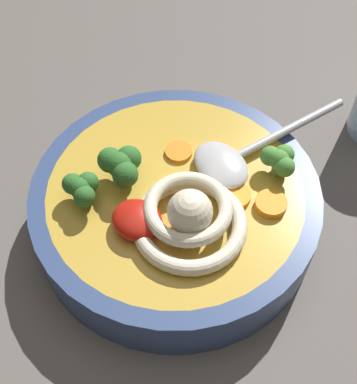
# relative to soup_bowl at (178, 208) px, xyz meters

# --- Properties ---
(table_slab) EXTENTS (1.25, 1.25, 0.04)m
(table_slab) POSITION_rel_soup_bowl_xyz_m (0.00, 0.02, -0.05)
(table_slab) COLOR #5B5651
(table_slab) RESTS_ON ground
(soup_bowl) EXTENTS (0.27, 0.27, 0.05)m
(soup_bowl) POSITION_rel_soup_bowl_xyz_m (0.00, 0.00, 0.00)
(soup_bowl) COLOR #334775
(soup_bowl) RESTS_ON table_slab
(noodle_pile) EXTENTS (0.11, 0.11, 0.04)m
(noodle_pile) POSITION_rel_soup_bowl_xyz_m (-0.03, 0.02, 0.04)
(noodle_pile) COLOR beige
(noodle_pile) RESTS_ON soup_bowl
(soup_spoon) EXTENTS (0.08, 0.17, 0.02)m
(soup_spoon) POSITION_rel_soup_bowl_xyz_m (-0.02, -0.06, 0.03)
(soup_spoon) COLOR #B7B7BC
(soup_spoon) RESTS_ON soup_bowl
(chili_sauce_dollop) EXTENTS (0.04, 0.04, 0.02)m
(chili_sauce_dollop) POSITION_rel_soup_bowl_xyz_m (0.00, 0.05, 0.04)
(chili_sauce_dollop) COLOR #B2190F
(chili_sauce_dollop) RESTS_ON soup_bowl
(broccoli_floret_beside_noodles) EXTENTS (0.04, 0.03, 0.03)m
(broccoli_floret_beside_noodles) POSITION_rel_soup_bowl_xyz_m (-0.06, -0.08, 0.04)
(broccoli_floret_beside_noodles) COLOR #7A9E60
(broccoli_floret_beside_noodles) RESTS_ON soup_bowl
(broccoli_floret_right) EXTENTS (0.04, 0.03, 0.03)m
(broccoli_floret_right) POSITION_rel_soup_bowl_xyz_m (0.06, 0.06, 0.04)
(broccoli_floret_right) COLOR #7A9E60
(broccoli_floret_right) RESTS_ON soup_bowl
(broccoli_floret_far) EXTENTS (0.05, 0.04, 0.04)m
(broccoli_floret_far) POSITION_rel_soup_bowl_xyz_m (0.05, 0.02, 0.05)
(broccoli_floret_far) COLOR #7A9E60
(broccoli_floret_far) RESTS_ON soup_bowl
(carrot_slice_extra_a) EXTENTS (0.03, 0.03, 0.01)m
(carrot_slice_extra_a) POSITION_rel_soup_bowl_xyz_m (-0.04, -0.03, 0.03)
(carrot_slice_extra_a) COLOR orange
(carrot_slice_extra_a) RESTS_ON soup_bowl
(carrot_slice_rear) EXTENTS (0.03, 0.03, 0.00)m
(carrot_slice_rear) POSITION_rel_soup_bowl_xyz_m (0.03, -0.04, 0.03)
(carrot_slice_rear) COLOR orange
(carrot_slice_rear) RESTS_ON soup_bowl
(carrot_slice_center) EXTENTS (0.03, 0.03, 0.01)m
(carrot_slice_center) POSITION_rel_soup_bowl_xyz_m (-0.07, -0.04, 0.03)
(carrot_slice_center) COLOR orange
(carrot_slice_center) RESTS_ON soup_bowl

